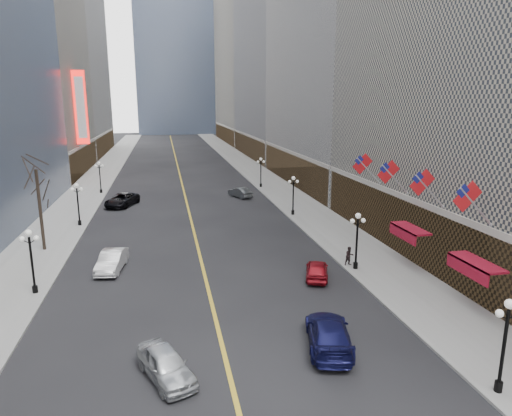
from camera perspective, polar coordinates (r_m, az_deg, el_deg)
name	(u,v)px	position (r m, az deg, el deg)	size (l,w,h in m)	color
sidewalk_east	(269,182)	(74.81, 1.62, 3.22)	(6.00, 230.00, 0.15)	gray
sidewalk_west	(90,189)	(73.81, -20.09, 2.28)	(6.00, 230.00, 0.15)	gray
lane_line	(180,176)	(82.85, -9.47, 3.97)	(0.25, 200.00, 0.02)	gold
bldg_east_c	(301,52)	(113.13, 5.65, 18.79)	(26.60, 40.60, 48.80)	gray
bldg_east_d	(262,43)	(155.31, 0.80, 19.91)	(26.60, 46.60, 62.80)	#A69D89
bldg_west_d	(38,0)	(127.88, -25.58, 22.42)	(26.60, 38.60, 72.80)	#BAB8B1
streetlamp_east_0	(505,336)	(23.67, 28.71, -13.90)	(1.26, 0.44, 4.52)	black
streetlamp_east_1	(357,235)	(36.35, 12.53, -3.32)	(1.26, 0.44, 4.52)	black
streetlamp_east_2	(293,191)	(52.81, 4.68, 2.09)	(1.26, 0.44, 4.52)	black
streetlamp_east_3	(261,169)	(70.03, 0.61, 4.88)	(1.26, 0.44, 4.52)	black
streetlamp_west_1	(31,255)	(34.59, -26.31, -5.26)	(1.26, 0.44, 4.52)	black
streetlamp_west_2	(78,200)	(51.61, -21.40, 0.95)	(1.26, 0.44, 4.52)	black
streetlamp_west_3	(100,174)	(69.14, -18.95, 4.05)	(1.26, 0.44, 4.52)	black
flag_2	(470,199)	(30.35, 25.15, 1.01)	(2.87, 0.12, 2.87)	#B2B2B7
flag_3	(424,185)	(34.40, 20.27, 2.75)	(2.87, 0.12, 2.87)	#B2B2B7
flag_4	(390,174)	(38.68, 16.43, 4.11)	(2.87, 0.12, 2.87)	#B2B2B7
flag_5	(364,166)	(43.12, 13.36, 5.18)	(2.87, 0.12, 2.87)	#B2B2B7
awning_b	(474,264)	(31.88, 25.57, -6.35)	(1.40, 4.00, 0.93)	maroon
awning_c	(408,230)	(38.22, 18.46, -2.60)	(1.40, 4.00, 0.93)	maroon
theatre_marquee	(81,108)	(82.84, -21.06, 11.63)	(2.00, 0.55, 12.00)	red
tree_west_far	(37,182)	(43.69, -25.68, 2.94)	(3.60, 3.60, 7.92)	#2D231C
car_nb_near	(166,364)	(23.50, -11.21, -18.63)	(1.75, 4.35, 1.48)	#B6BABF
car_nb_mid	(112,261)	(37.92, -17.58, -6.31)	(1.65, 4.73, 1.56)	#BABABC
car_nb_far	(122,200)	(60.44, -16.40, 0.98)	(2.69, 5.83, 1.62)	black
car_sb_near	(329,333)	(25.85, 9.08, -15.22)	(2.26, 5.56, 1.61)	#121345
car_sb_mid	(317,270)	(34.92, 7.63, -7.64)	(1.62, 4.03, 1.37)	maroon
car_sb_far	(240,192)	(63.38, -2.00, 1.97)	(1.49, 4.26, 1.40)	#464A4D
ped_east_walk	(349,256)	(37.56, 11.60, -5.89)	(0.75, 0.41, 1.55)	black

